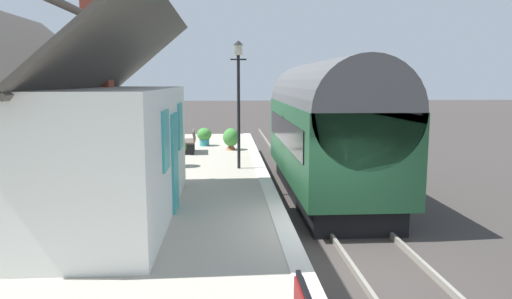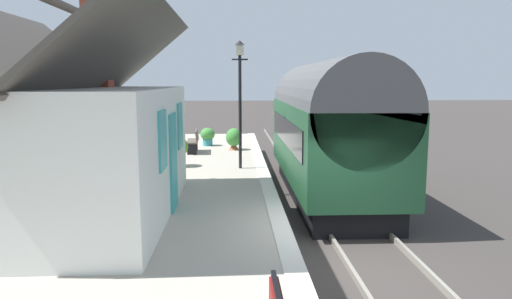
{
  "view_description": "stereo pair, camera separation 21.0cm",
  "coord_description": "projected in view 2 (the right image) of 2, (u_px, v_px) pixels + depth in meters",
  "views": [
    {
      "loc": [
        -8.62,
        2.28,
        3.7
      ],
      "look_at": [
        3.44,
        1.5,
        1.92
      ],
      "focal_mm": 32.78,
      "sensor_mm": 36.0,
      "label": 1
    },
    {
      "loc": [
        -8.63,
        2.07,
        3.7
      ],
      "look_at": [
        3.44,
        1.5,
        1.92
      ],
      "focal_mm": 32.78,
      "sensor_mm": 36.0,
      "label": 2
    }
  ],
  "objects": [
    {
      "name": "platform_edge_coping",
      "position": [
        281.0,
        226.0,
        8.98
      ],
      "size": [
        32.0,
        0.36,
        0.02
      ],
      "primitive_type": "cube",
      "color": "beige",
      "rests_on": "platform"
    },
    {
      "name": "planter_corner_building",
      "position": [
        234.0,
        139.0,
        18.95
      ],
      "size": [
        0.65,
        0.65,
        0.88
      ],
      "color": "#9E5138",
      "rests_on": "platform"
    },
    {
      "name": "planter_bench_right",
      "position": [
        177.0,
        150.0,
        15.25
      ],
      "size": [
        0.7,
        0.7,
        1.03
      ],
      "color": "gray",
      "rests_on": "platform"
    },
    {
      "name": "bench_platform_end",
      "position": [
        194.0,
        140.0,
        18.23
      ],
      "size": [
        1.42,
        0.49,
        0.88
      ],
      "color": "brown",
      "rests_on": "platform"
    },
    {
      "name": "ground_plane",
      "position": [
        340.0,
        271.0,
        9.17
      ],
      "size": [
        160.0,
        160.0,
        0.0
      ],
      "primitive_type": "plane",
      "color": "#383330"
    },
    {
      "name": "rail_near",
      "position": [
        422.0,
        266.0,
        9.23
      ],
      "size": [
        52.0,
        0.08,
        0.14
      ],
      "primitive_type": "cube",
      "color": "gray",
      "rests_on": "ground"
    },
    {
      "name": "train",
      "position": [
        328.0,
        128.0,
        14.7
      ],
      "size": [
        9.0,
        2.73,
        4.32
      ],
      "color": "black",
      "rests_on": "ground"
    },
    {
      "name": "rail_far",
      "position": [
        350.0,
        268.0,
        9.17
      ],
      "size": [
        52.0,
        0.08,
        0.14
      ],
      "primitive_type": "cube",
      "color": "gray",
      "rests_on": "ground"
    },
    {
      "name": "platform",
      "position": [
        120.0,
        252.0,
        8.9
      ],
      "size": [
        32.0,
        6.52,
        0.92
      ],
      "primitive_type": "cube",
      "color": "#A39B8C",
      "rests_on": "ground"
    },
    {
      "name": "planter_bench_left",
      "position": [
        208.0,
        136.0,
        20.16
      ],
      "size": [
        0.62,
        0.62,
        0.85
      ],
      "color": "teal",
      "rests_on": "platform"
    },
    {
      "name": "lamp_post_platform",
      "position": [
        240.0,
        81.0,
        14.59
      ],
      "size": [
        0.32,
        0.5,
        4.02
      ],
      "color": "black",
      "rests_on": "platform"
    },
    {
      "name": "station_building",
      "position": [
        81.0,
        145.0,
        9.59
      ],
      "size": [
        6.78,
        3.9,
        5.46
      ],
      "color": "white",
      "rests_on": "platform"
    }
  ]
}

